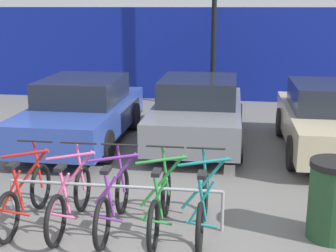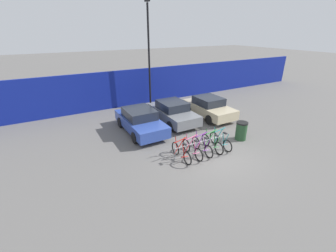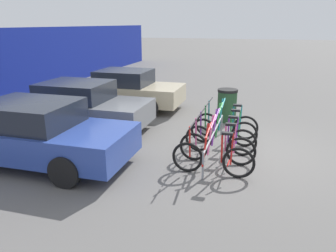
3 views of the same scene
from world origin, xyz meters
name	(u,v)px [view 2 (image 2 of 3)]	position (x,y,z in m)	size (l,w,h in m)	color
ground_plane	(215,155)	(0.00, 0.00, 0.00)	(120.00, 120.00, 0.00)	#605E5B
hoarding_wall	(140,87)	(0.00, 9.50, 1.42)	(36.00, 0.16, 2.83)	navy
bike_rack	(200,143)	(-0.47, 0.68, 0.47)	(2.95, 0.04, 0.57)	gray
bicycle_red	(181,152)	(-1.67, 0.53, 0.38)	(0.68, 1.71, 1.05)	black
bicycle_pink	(192,149)	(-1.03, 0.53, 0.38)	(0.68, 1.71, 1.05)	black
bicycle_purple	(202,146)	(-0.45, 0.53, 0.38)	(0.68, 1.71, 1.05)	black
bicycle_green	(212,143)	(0.18, 0.53, 0.38)	(0.68, 1.71, 1.05)	black
bicycle_teal	(220,141)	(0.74, 0.53, 0.38)	(0.68, 1.71, 1.05)	black
car_blue	(140,121)	(-2.11, 4.40, 0.69)	(1.91, 4.28, 1.40)	#2D479E
car_grey	(173,112)	(0.34, 4.75, 0.69)	(1.91, 4.06, 1.40)	slate
car_beige	(209,107)	(3.04, 4.40, 0.69)	(1.91, 3.98, 1.40)	#C1B28E
lamp_post	(149,52)	(0.47, 8.50, 4.16)	(0.24, 0.44, 7.59)	black
trash_bin	(241,131)	(2.36, 0.69, 0.52)	(0.63, 0.63, 1.03)	#234728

